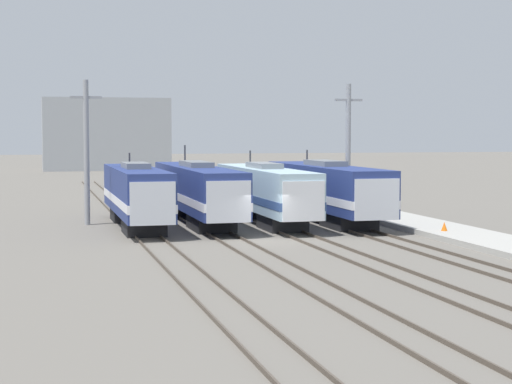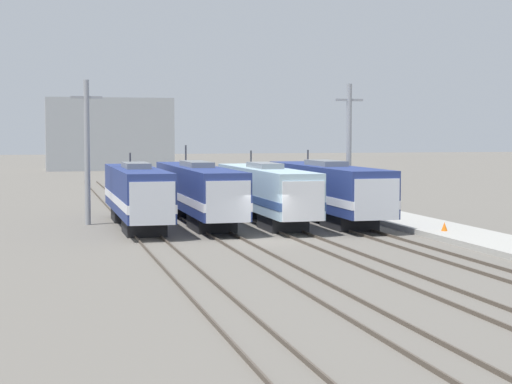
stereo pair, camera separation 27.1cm
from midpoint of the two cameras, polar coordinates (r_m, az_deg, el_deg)
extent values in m
plane|color=#666059|center=(47.38, 1.11, -3.27)|extent=(400.00, 400.00, 0.00)
cube|color=#4C4238|center=(46.03, -7.50, -3.42)|extent=(0.07, 120.00, 0.15)
cube|color=#4C4238|center=(46.21, -5.73, -3.38)|extent=(0.07, 120.00, 0.15)
cube|color=#4C4238|center=(46.71, -2.28, -3.28)|extent=(0.07, 120.00, 0.15)
cube|color=#4C4238|center=(47.02, -0.56, -3.23)|extent=(0.07, 120.00, 0.15)
cube|color=#4C4238|center=(47.76, 2.76, -3.13)|extent=(0.07, 120.00, 0.15)
cube|color=#4C4238|center=(48.20, 4.39, -3.07)|extent=(0.07, 120.00, 0.15)
cube|color=#4C4238|center=(49.17, 7.54, -2.95)|extent=(0.07, 120.00, 0.15)
cube|color=#4C4238|center=(49.71, 9.07, -2.89)|extent=(0.07, 120.00, 0.15)
cube|color=black|center=(50.83, -7.33, -2.27)|extent=(2.30, 3.57, 0.95)
cube|color=black|center=(58.85, -8.27, -1.44)|extent=(2.30, 3.57, 0.95)
cube|color=navy|center=(54.68, -7.86, 0.13)|extent=(2.71, 16.21, 2.79)
cube|color=silver|center=(54.72, -7.85, -0.46)|extent=(2.75, 16.25, 0.50)
cube|color=silver|center=(47.61, -6.91, -0.68)|extent=(2.49, 2.11, 2.37)
cube|color=black|center=(46.61, -6.76, -0.13)|extent=(2.12, 0.08, 0.66)
cube|color=slate|center=(54.60, -7.87, 1.77)|extent=(1.49, 4.05, 0.35)
cylinder|color=#38383D|center=(58.14, -8.26, 2.17)|extent=(0.12, 0.12, 0.89)
cube|color=black|center=(52.67, -2.86, -2.03)|extent=(2.35, 4.38, 0.95)
cube|color=black|center=(62.41, -4.65, -1.10)|extent=(2.35, 4.38, 0.95)
cube|color=navy|center=(57.38, -3.84, 0.32)|extent=(2.77, 19.90, 2.77)
cube|color=silver|center=(57.42, -3.84, -0.23)|extent=(2.81, 19.94, 0.50)
cube|color=silver|center=(48.71, -1.97, -0.56)|extent=(2.55, 2.35, 2.35)
cube|color=black|center=(47.61, -1.69, -0.04)|extent=(2.17, 0.08, 0.66)
cube|color=slate|center=(57.30, -3.85, 1.88)|extent=(1.52, 4.98, 0.35)
cylinder|color=#38383D|center=(61.60, -4.58, 2.50)|extent=(0.12, 0.12, 1.38)
cube|color=#232326|center=(52.72, 1.91, -2.02)|extent=(2.31, 3.80, 0.95)
cube|color=#232326|center=(61.01, -0.33, -1.21)|extent=(2.31, 3.80, 0.95)
cube|color=#9EBCCC|center=(56.71, 0.71, 0.25)|extent=(2.72, 17.25, 2.70)
cube|color=navy|center=(56.74, 0.71, -0.29)|extent=(2.76, 17.29, 0.49)
cube|color=silver|center=(49.30, 3.02, -0.55)|extent=(2.50, 1.96, 2.29)
cube|color=black|center=(48.40, 3.34, -0.03)|extent=(2.12, 0.08, 0.64)
cube|color=gray|center=(56.63, 0.71, 1.79)|extent=(1.49, 4.31, 0.35)
cylinder|color=#38383D|center=(60.29, -0.21, 2.27)|extent=(0.12, 0.12, 1.08)
cube|color=black|center=(53.86, 6.35, -1.92)|extent=(2.52, 3.99, 0.95)
cube|color=black|center=(62.40, 3.44, -1.10)|extent=(2.52, 3.99, 0.95)
cube|color=navy|center=(57.96, 4.80, 0.38)|extent=(2.97, 18.14, 2.82)
cube|color=silver|center=(58.00, 4.79, -0.18)|extent=(3.01, 18.18, 0.51)
cube|color=silver|center=(50.22, 7.87, -0.44)|extent=(2.73, 1.74, 2.40)
cube|color=black|center=(49.45, 8.22, 0.11)|extent=(2.32, 0.08, 0.67)
cube|color=slate|center=(57.88, 4.81, 1.94)|extent=(1.63, 4.53, 0.35)
cylinder|color=#38383D|center=(61.66, 3.60, 2.36)|extent=(0.12, 0.12, 0.98)
cylinder|color=gray|center=(56.36, -11.06, 2.59)|extent=(0.36, 0.36, 9.38)
cube|color=gray|center=(56.39, -11.11, 6.21)|extent=(2.02, 0.16, 0.16)
cylinder|color=gray|center=(60.07, 6.34, 2.72)|extent=(0.36, 0.36, 9.38)
cube|color=gray|center=(60.10, 6.37, 6.12)|extent=(2.02, 0.16, 0.16)
cube|color=#A8A59E|center=(51.33, 13.01, -2.63)|extent=(4.00, 120.00, 0.33)
cone|color=orange|center=(50.36, 12.60, -2.26)|extent=(0.36, 0.36, 0.51)
cube|color=#9EA3A8|center=(143.49, -9.80, 3.82)|extent=(20.05, 14.20, 11.57)
camera|label=1|loc=(0.14, -89.85, 0.01)|focal=60.00mm
camera|label=2|loc=(0.14, 90.15, -0.01)|focal=60.00mm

